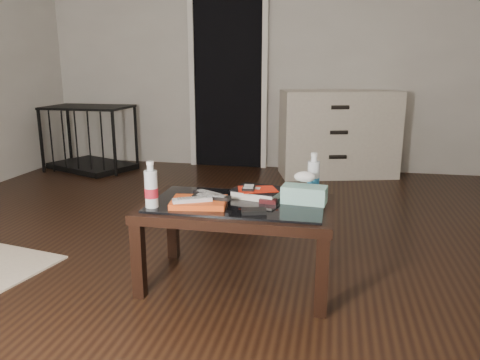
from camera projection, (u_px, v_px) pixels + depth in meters
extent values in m
plane|color=black|center=(205.00, 246.00, 3.10)|extent=(5.00, 5.00, 0.00)
plane|color=beige|center=(264.00, 47.00, 5.15)|extent=(5.00, 0.00, 5.00)
cube|color=black|center=(228.00, 79.00, 5.28)|extent=(0.80, 0.05, 2.00)
cube|color=silver|center=(192.00, 79.00, 5.34)|extent=(0.06, 0.04, 2.04)
cube|color=silver|center=(265.00, 79.00, 5.17)|extent=(0.06, 0.04, 2.04)
cube|color=black|center=(139.00, 261.00, 2.38)|extent=(0.06, 0.06, 0.40)
cube|color=black|center=(322.00, 277.00, 2.20)|extent=(0.06, 0.06, 0.40)
cube|color=black|center=(173.00, 227.00, 2.87)|extent=(0.06, 0.06, 0.40)
cube|color=black|center=(325.00, 237.00, 2.69)|extent=(0.06, 0.06, 0.40)
cube|color=black|center=(237.00, 209.00, 2.48)|extent=(1.00, 0.60, 0.05)
cube|color=black|center=(237.00, 203.00, 2.47)|extent=(0.90, 0.50, 0.01)
cube|color=beige|center=(339.00, 134.00, 4.95)|extent=(1.29, 0.80, 0.90)
cylinder|color=black|center=(338.00, 157.00, 4.75)|extent=(0.18, 0.09, 0.04)
cylinder|color=black|center=(339.00, 132.00, 4.69)|extent=(0.18, 0.09, 0.04)
cylinder|color=black|center=(340.00, 107.00, 4.63)|extent=(0.18, 0.09, 0.04)
cube|color=black|center=(92.00, 166.00, 5.36)|extent=(1.06, 0.91, 0.06)
cube|color=black|center=(88.00, 107.00, 5.20)|extent=(1.06, 0.91, 0.02)
cube|color=black|center=(41.00, 141.00, 5.10)|extent=(0.03, 0.03, 0.70)
cube|color=black|center=(114.00, 144.00, 4.93)|extent=(0.03, 0.03, 0.70)
cube|color=black|center=(69.00, 134.00, 5.63)|extent=(0.03, 0.03, 0.70)
cube|color=black|center=(136.00, 136.00, 5.47)|extent=(0.03, 0.03, 0.70)
cube|color=#D44513|center=(199.00, 202.00, 2.41)|extent=(0.31, 0.25, 0.03)
cube|color=silver|center=(192.00, 200.00, 2.37)|extent=(0.20, 0.13, 0.02)
cube|color=black|center=(211.00, 197.00, 2.42)|extent=(0.20, 0.07, 0.02)
cube|color=black|center=(209.00, 194.00, 2.47)|extent=(0.20, 0.14, 0.02)
cube|color=black|center=(258.00, 193.00, 2.56)|extent=(0.29, 0.25, 0.05)
cube|color=red|center=(256.00, 189.00, 2.54)|extent=(0.22, 0.17, 0.01)
cube|color=black|center=(249.00, 188.00, 2.52)|extent=(0.07, 0.11, 0.02)
cube|color=black|center=(268.00, 201.00, 2.45)|extent=(0.09, 0.06, 0.02)
cube|color=black|center=(254.00, 211.00, 2.28)|extent=(0.13, 0.10, 0.02)
cylinder|color=silver|center=(151.00, 184.00, 2.36)|extent=(0.08, 0.08, 0.24)
cylinder|color=white|center=(313.00, 174.00, 2.57)|extent=(0.07, 0.07, 0.24)
cube|color=teal|center=(304.00, 194.00, 2.45)|extent=(0.24, 0.14, 0.09)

